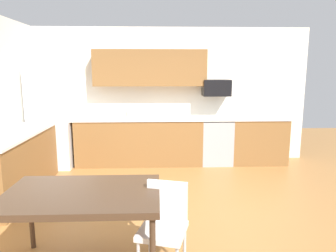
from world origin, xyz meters
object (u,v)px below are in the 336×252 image
refrigerator (53,120)px  microwave (216,88)px  dining_table (82,198)px  oven_range (216,141)px  chair_near_table (164,222)px

refrigerator → microwave: (3.19, 0.18, 0.59)m
dining_table → refrigerator: bearing=111.9°
refrigerator → microwave: bearing=3.2°
microwave → oven_range: bearing=-90.0°
chair_near_table → refrigerator: bearing=121.6°
oven_range → chair_near_table: oven_range is taller
dining_table → oven_range: bearing=61.1°
oven_range → microwave: microwave is taller
dining_table → microwave: bearing=61.8°
refrigerator → dining_table: (1.33, -3.29, -0.21)m
oven_range → dining_table: oven_range is taller
microwave → chair_near_table: microwave is taller
oven_range → chair_near_table: bearing=-108.1°
oven_range → refrigerator: bearing=-178.6°
microwave → dining_table: size_ratio=0.39×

